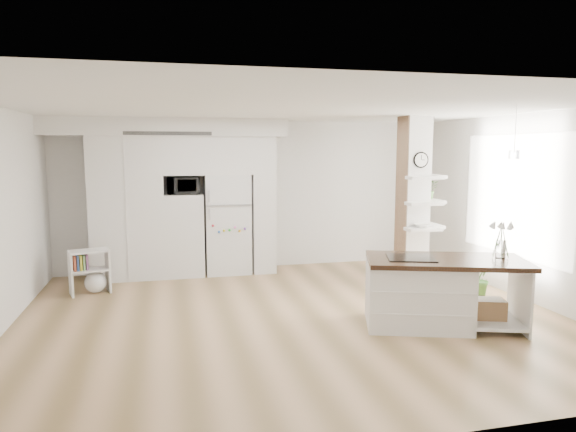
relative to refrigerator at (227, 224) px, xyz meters
name	(u,v)px	position (x,y,z in m)	size (l,w,h in m)	color
floor	(292,317)	(0.53, -2.68, -0.88)	(7.00, 6.00, 0.01)	tan
room	(292,175)	(0.53, -2.68, 0.98)	(7.04, 6.04, 2.72)	white
cabinet_wall	(173,189)	(-0.92, -0.01, 0.63)	(4.00, 0.71, 2.70)	silver
refrigerator	(227,224)	(0.00, 0.00, 0.00)	(0.78, 0.69, 1.75)	silver
column	(420,202)	(2.90, -1.55, 0.48)	(0.69, 0.90, 2.70)	silver
window	(514,196)	(4.00, -2.38, 0.62)	(2.40, 2.40, 0.00)	white
pendant_light	(411,154)	(2.23, -2.53, 1.24)	(0.12, 0.12, 0.10)	white
kitchen_island	(428,291)	(2.07, -3.40, -0.43)	(2.09, 1.46, 1.42)	silver
bookshelf	(92,274)	(-2.18, -0.87, -0.58)	(0.64, 0.48, 0.67)	silver
floor_plant_a	(482,279)	(3.52, -2.39, -0.61)	(0.29, 0.23, 0.52)	#3C6E2C
floor_plant_b	(447,267)	(3.52, -1.42, -0.66)	(0.25, 0.25, 0.44)	#3C6E2C
microwave	(183,185)	(-0.75, -0.06, 0.69)	(0.54, 0.37, 0.30)	#2D2D2D
shelf_plant	(429,190)	(3.15, -1.38, 0.65)	(0.27, 0.23, 0.30)	#3C6E2C
decor_bowl	(421,226)	(2.82, -1.78, 0.13)	(0.22, 0.22, 0.05)	white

